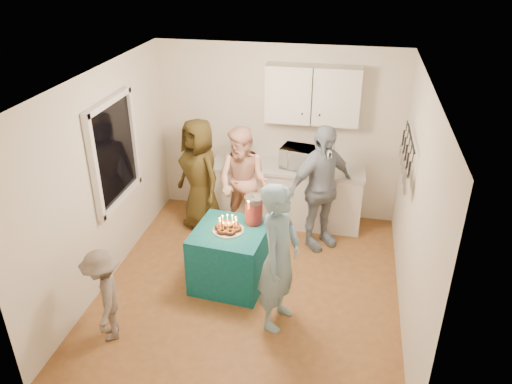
% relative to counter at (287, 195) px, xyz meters
% --- Properties ---
extents(floor, '(4.00, 4.00, 0.00)m').
position_rel_counter_xyz_m(floor, '(-0.20, -1.70, -0.43)').
color(floor, brown).
rests_on(floor, ground).
extents(ceiling, '(4.00, 4.00, 0.00)m').
position_rel_counter_xyz_m(ceiling, '(-0.20, -1.70, 2.17)').
color(ceiling, white).
rests_on(ceiling, floor).
extents(back_wall, '(3.60, 3.60, 0.00)m').
position_rel_counter_xyz_m(back_wall, '(-0.20, 0.30, 0.87)').
color(back_wall, silver).
rests_on(back_wall, floor).
extents(left_wall, '(4.00, 4.00, 0.00)m').
position_rel_counter_xyz_m(left_wall, '(-2.00, -1.70, 0.87)').
color(left_wall, silver).
rests_on(left_wall, floor).
extents(right_wall, '(4.00, 4.00, 0.00)m').
position_rel_counter_xyz_m(right_wall, '(1.60, -1.70, 0.87)').
color(right_wall, silver).
rests_on(right_wall, floor).
extents(window_night, '(0.04, 1.00, 1.20)m').
position_rel_counter_xyz_m(window_night, '(-1.97, -1.40, 1.12)').
color(window_night, black).
rests_on(window_night, left_wall).
extents(counter, '(2.20, 0.58, 0.86)m').
position_rel_counter_xyz_m(counter, '(0.00, 0.00, 0.00)').
color(counter, white).
rests_on(counter, floor).
extents(countertop, '(2.24, 0.62, 0.05)m').
position_rel_counter_xyz_m(countertop, '(0.00, -0.00, 0.46)').
color(countertop, beige).
rests_on(countertop, counter).
extents(upper_cabinet, '(1.30, 0.30, 0.80)m').
position_rel_counter_xyz_m(upper_cabinet, '(0.30, 0.15, 1.52)').
color(upper_cabinet, white).
rests_on(upper_cabinet, back_wall).
extents(pot_rack, '(0.12, 1.00, 0.60)m').
position_rel_counter_xyz_m(pot_rack, '(1.52, -1.00, 1.17)').
color(pot_rack, black).
rests_on(pot_rack, right_wall).
extents(microwave, '(0.62, 0.48, 0.31)m').
position_rel_counter_xyz_m(microwave, '(0.19, 0.00, 0.63)').
color(microwave, white).
rests_on(microwave, countertop).
extents(party_table, '(0.93, 0.93, 0.76)m').
position_rel_counter_xyz_m(party_table, '(-0.46, -1.65, -0.05)').
color(party_table, '#0E575F').
rests_on(party_table, floor).
extents(donut_cake, '(0.38, 0.38, 0.18)m').
position_rel_counter_xyz_m(donut_cake, '(-0.48, -1.66, 0.42)').
color(donut_cake, '#381C0C').
rests_on(donut_cake, party_table).
extents(punch_jar, '(0.22, 0.22, 0.34)m').
position_rel_counter_xyz_m(punch_jar, '(-0.21, -1.42, 0.50)').
color(punch_jar, red).
rests_on(punch_jar, party_table).
extents(man_birthday, '(0.55, 0.71, 1.72)m').
position_rel_counter_xyz_m(man_birthday, '(0.23, -2.24, 0.43)').
color(man_birthday, '#779CAD').
rests_on(man_birthday, floor).
extents(woman_back_left, '(0.98, 0.92, 1.68)m').
position_rel_counter_xyz_m(woman_back_left, '(-1.22, -0.39, 0.41)').
color(woman_back_left, brown).
rests_on(woman_back_left, floor).
extents(woman_back_center, '(0.93, 0.81, 1.61)m').
position_rel_counter_xyz_m(woman_back_center, '(-0.56, -0.46, 0.38)').
color(woman_back_center, '#F4947F').
rests_on(woman_back_center, floor).
extents(woman_back_right, '(1.06, 1.01, 1.77)m').
position_rel_counter_xyz_m(woman_back_right, '(0.53, -0.57, 0.45)').
color(woman_back_right, '#11233A').
rests_on(woman_back_right, floor).
extents(child_near_left, '(0.65, 0.80, 1.08)m').
position_rel_counter_xyz_m(child_near_left, '(-1.53, -2.84, 0.11)').
color(child_near_left, '#5F524C').
rests_on(child_near_left, floor).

